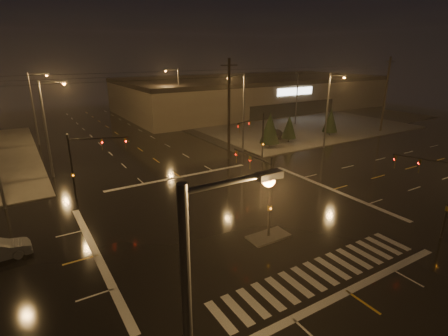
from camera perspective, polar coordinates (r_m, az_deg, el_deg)
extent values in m
plane|color=black|center=(28.51, 2.21, -7.86)|extent=(140.00, 140.00, 0.00)
cube|color=#45423D|center=(68.86, 9.26, 7.62)|extent=(36.00, 36.00, 0.12)
cube|color=#45423D|center=(25.63, 7.26, -11.02)|extent=(3.00, 1.60, 0.15)
cube|color=beige|center=(22.62, 15.47, -16.19)|extent=(15.00, 2.60, 0.01)
cube|color=beige|center=(21.60, 19.49, -18.47)|extent=(16.00, 0.50, 0.01)
cube|color=beige|center=(37.42, -7.16, -1.45)|extent=(16.00, 0.50, 0.01)
cube|color=black|center=(70.77, 13.43, 7.63)|extent=(50.00, 24.00, 0.08)
cube|color=brown|center=(83.85, 4.82, 12.06)|extent=(60.00, 28.00, 7.00)
cube|color=black|center=(83.55, 4.88, 14.31)|extent=(60.20, 28.20, 0.80)
cube|color=white|center=(72.84, 11.55, 12.16)|extent=(9.00, 0.20, 1.40)
cube|color=black|center=(73.33, 11.34, 9.37)|extent=(22.00, 0.15, 2.80)
cylinder|color=black|center=(24.34, 7.53, -5.01)|extent=(0.18, 0.18, 6.00)
cylinder|color=black|center=(25.16, 4.57, 1.94)|extent=(0.12, 4.50, 0.12)
imported|color=#594707|center=(26.78, 2.02, 2.89)|extent=(0.16, 0.20, 1.00)
cube|color=#594707|center=(24.62, 7.47, -6.50)|extent=(0.25, 0.18, 0.35)
cylinder|color=black|center=(41.38, 6.34, 4.84)|extent=(0.18, 0.18, 6.00)
cylinder|color=black|center=(38.81, 4.47, 7.77)|extent=(4.74, 1.82, 0.12)
imported|color=#594707|center=(37.01, 2.49, 7.21)|extent=(0.24, 0.22, 1.00)
cube|color=#594707|center=(41.55, 6.30, 3.90)|extent=(0.25, 0.18, 0.35)
cylinder|color=black|center=(33.35, -23.60, 0.07)|extent=(0.18, 0.18, 6.00)
cylinder|color=black|center=(32.26, -19.82, 4.57)|extent=(4.74, 1.82, 0.12)
imported|color=#594707|center=(32.01, -15.82, 4.77)|extent=(0.24, 0.22, 1.00)
cube|color=#594707|center=(33.56, -23.45, -1.07)|extent=(0.25, 0.18, 0.35)
cylinder|color=black|center=(28.10, 29.80, 1.27)|extent=(1.48, 3.80, 0.12)
imported|color=#594707|center=(28.40, 26.25, 1.87)|extent=(0.22, 0.24, 1.00)
cube|color=#594707|center=(28.89, 32.68, -5.57)|extent=(0.25, 0.18, 0.35)
cylinder|color=#38383A|center=(7.89, 1.06, -2.27)|extent=(2.40, 0.14, 0.14)
cube|color=#38383A|center=(8.52, 7.32, -1.20)|extent=(0.70, 0.30, 0.18)
sphere|color=orange|center=(8.56, 7.28, -2.02)|extent=(0.32, 0.32, 0.32)
cylinder|color=#38383A|center=(40.04, -27.04, 5.42)|extent=(0.24, 0.24, 10.00)
cylinder|color=#38383A|center=(39.52, -26.31, 12.48)|extent=(2.40, 0.14, 0.14)
cube|color=#38383A|center=(39.65, -24.69, 12.63)|extent=(0.70, 0.30, 0.18)
sphere|color=orange|center=(39.66, -24.67, 12.45)|extent=(0.32, 0.32, 0.32)
cylinder|color=#38383A|center=(55.81, -28.66, 8.32)|extent=(0.24, 0.24, 10.00)
cylinder|color=#38383A|center=(55.43, -28.17, 13.38)|extent=(2.40, 0.14, 0.14)
cube|color=#38383A|center=(55.53, -27.02, 13.50)|extent=(0.70, 0.30, 0.18)
sphere|color=orange|center=(55.53, -27.00, 13.37)|extent=(0.32, 0.32, 0.32)
cylinder|color=#38383A|center=(45.91, 3.20, 8.81)|extent=(0.24, 0.24, 10.00)
cylinder|color=#38383A|center=(44.69, 2.00, 14.76)|extent=(2.40, 0.14, 0.14)
cube|color=#38383A|center=(44.10, 0.76, 14.66)|extent=(0.70, 0.30, 0.18)
sphere|color=orange|center=(44.11, 0.76, 14.49)|extent=(0.32, 0.32, 0.32)
cylinder|color=#38383A|center=(63.22, -7.34, 11.30)|extent=(0.24, 0.24, 10.00)
cylinder|color=#38383A|center=(62.34, -8.57, 15.59)|extent=(2.40, 0.14, 0.14)
cube|color=#38383A|center=(61.92, -9.53, 15.48)|extent=(0.70, 0.30, 0.18)
sphere|color=orange|center=(61.92, -9.53, 15.36)|extent=(0.32, 0.32, 0.32)
cylinder|color=#38383A|center=(49.44, 16.45, 8.78)|extent=(0.24, 0.24, 10.00)
cylinder|color=#38383A|center=(48.14, 18.05, 14.17)|extent=(0.14, 2.40, 0.14)
cube|color=#38383A|center=(47.43, 19.06, 13.96)|extent=(0.30, 0.70, 0.18)
sphere|color=orange|center=(47.44, 19.05, 13.80)|extent=(0.32, 0.32, 0.32)
cylinder|color=black|center=(42.19, 0.81, 9.37)|extent=(0.32, 0.32, 12.00)
cube|color=black|center=(41.70, 0.85, 16.44)|extent=(2.20, 0.12, 0.12)
cylinder|color=black|center=(63.38, 24.85, 10.73)|extent=(0.32, 0.32, 12.00)
cube|color=black|center=(63.06, 25.49, 15.39)|extent=(2.20, 0.12, 0.12)
cylinder|color=black|center=(48.91, 7.39, 3.70)|extent=(0.18, 0.18, 0.70)
cone|color=black|center=(48.35, 7.51, 6.54)|extent=(2.72, 2.72, 4.24)
cylinder|color=black|center=(52.14, 10.48, 4.46)|extent=(0.18, 0.18, 0.70)
cone|color=black|center=(51.70, 10.61, 6.63)|extent=(2.14, 2.14, 3.34)
cylinder|color=black|center=(57.92, 16.82, 5.36)|extent=(0.18, 0.18, 0.70)
cone|color=black|center=(57.50, 17.01, 7.47)|extent=(2.33, 2.33, 3.64)
imported|color=black|center=(54.93, 8.66, 5.60)|extent=(2.16, 4.08, 1.32)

